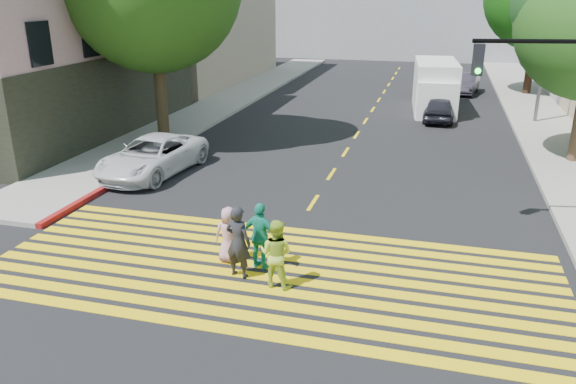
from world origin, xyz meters
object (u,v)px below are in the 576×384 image
at_px(pedestrian_woman, 276,254).
at_px(white_sedan, 152,156).
at_px(white_van, 435,88).
at_px(traffic_signal, 573,106).
at_px(dark_car_near, 439,108).
at_px(dark_car_parked, 465,83).
at_px(pedestrian_man, 238,242).
at_px(pedestrian_child, 229,235).
at_px(silver_car, 433,81).
at_px(pedestrian_extra, 261,236).

distance_m(pedestrian_woman, white_sedan, 9.32).
height_order(white_van, traffic_signal, traffic_signal).
relative_size(dark_car_near, traffic_signal, 0.68).
relative_size(pedestrian_woman, white_van, 0.27).
height_order(white_sedan, dark_car_parked, white_sedan).
bearing_deg(pedestrian_man, white_van, -87.94).
relative_size(pedestrian_child, white_sedan, 0.29).
distance_m(dark_car_near, traffic_signal, 14.47).
relative_size(pedestrian_man, silver_car, 0.40).
height_order(pedestrian_extra, dark_car_parked, pedestrian_extra).
bearing_deg(silver_car, white_van, 98.73).
relative_size(pedestrian_child, pedestrian_extra, 0.85).
height_order(pedestrian_woman, pedestrian_child, pedestrian_woman).
xyz_separation_m(pedestrian_extra, white_sedan, (-5.96, 5.92, -0.15)).
distance_m(pedestrian_man, white_van, 20.86).
distance_m(pedestrian_child, white_sedan, 7.71).
distance_m(pedestrian_child, silver_car, 26.85).
distance_m(white_sedan, dark_car_near, 15.26).
bearing_deg(silver_car, pedestrian_woman, 91.42).
relative_size(white_sedan, silver_car, 1.10).
bearing_deg(dark_car_parked, white_sedan, -109.55).
bearing_deg(white_van, white_sedan, -128.46).
bearing_deg(pedestrian_extra, traffic_signal, -137.42).
xyz_separation_m(silver_car, white_van, (0.20, -6.69, 0.63)).
bearing_deg(traffic_signal, white_sedan, 160.94).
distance_m(silver_car, white_van, 6.72).
bearing_deg(silver_car, pedestrian_child, 88.19).
height_order(pedestrian_extra, white_sedan, pedestrian_extra).
height_order(pedestrian_extra, white_van, white_van).
height_order(pedestrian_man, pedestrian_woman, pedestrian_man).
bearing_deg(dark_car_near, pedestrian_man, 78.51).
bearing_deg(traffic_signal, pedestrian_man, -159.33).
height_order(dark_car_near, white_van, white_van).
xyz_separation_m(pedestrian_man, pedestrian_woman, (0.95, -0.21, -0.07)).
bearing_deg(pedestrian_extra, white_sedan, -30.92).
distance_m(pedestrian_woman, silver_car, 27.53).
relative_size(pedestrian_man, dark_car_near, 0.47).
xyz_separation_m(white_sedan, traffic_signal, (12.95, -2.09, 2.86)).
relative_size(dark_car_near, dark_car_parked, 0.95).
relative_size(dark_car_parked, traffic_signal, 0.71).
relative_size(pedestrian_child, silver_car, 0.32).
distance_m(white_sedan, white_van, 16.95).
distance_m(pedestrian_extra, silver_car, 26.87).
bearing_deg(dark_car_near, pedestrian_child, 76.55).
xyz_separation_m(pedestrian_woman, dark_car_parked, (4.67, 26.94, -0.15)).
height_order(pedestrian_woman, traffic_signal, traffic_signal).
xyz_separation_m(dark_car_near, traffic_signal, (3.20, -13.81, 2.90)).
distance_m(pedestrian_man, pedestrian_woman, 0.98).
height_order(pedestrian_man, white_van, white_van).
relative_size(pedestrian_woman, dark_car_parked, 0.41).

